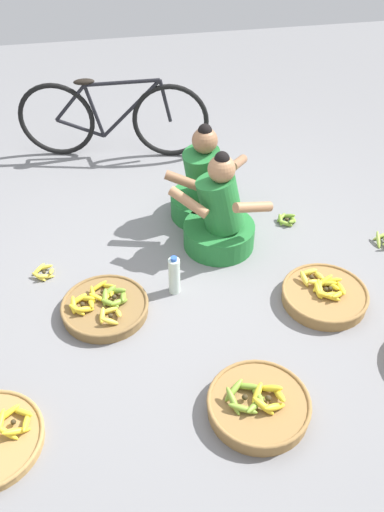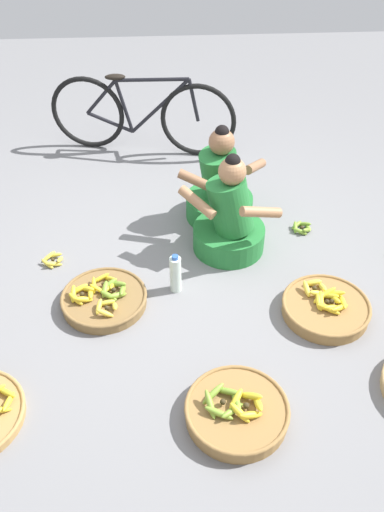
# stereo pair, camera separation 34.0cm
# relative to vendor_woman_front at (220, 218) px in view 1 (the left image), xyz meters

# --- Properties ---
(ground_plane) EXTENTS (10.00, 10.00, 0.00)m
(ground_plane) POSITION_rel_vendor_woman_front_xyz_m (-0.30, -0.30, -0.25)
(ground_plane) COLOR slate
(vendor_woman_front) EXTENTS (0.70, 0.54, 0.78)m
(vendor_woman_front) POSITION_rel_vendor_woman_front_xyz_m (0.00, 0.00, 0.00)
(vendor_woman_front) COLOR #237233
(vendor_woman_front) RESTS_ON ground
(vendor_woman_behind) EXTENTS (0.70, 0.55, 0.78)m
(vendor_woman_behind) POSITION_rel_vendor_woman_front_xyz_m (-0.03, 0.40, 0.00)
(vendor_woman_behind) COLOR #237233
(vendor_woman_behind) RESTS_ON ground
(bicycle_leaning) EXTENTS (1.67, 0.41, 0.73)m
(bicycle_leaning) POSITION_rel_vendor_woman_front_xyz_m (-0.63, 1.49, 0.11)
(bicycle_leaning) COLOR black
(bicycle_leaning) RESTS_ON ground
(banana_basket_near_bicycle) EXTENTS (0.56, 0.56, 0.15)m
(banana_basket_near_bicycle) POSITION_rel_vendor_woman_front_xyz_m (-0.88, -0.53, -0.20)
(banana_basket_near_bicycle) COLOR brown
(banana_basket_near_bicycle) RESTS_ON ground
(banana_basket_near_vendor) EXTENTS (0.56, 0.56, 0.16)m
(banana_basket_near_vendor) POSITION_rel_vendor_woman_front_xyz_m (0.55, -0.71, -0.19)
(banana_basket_near_vendor) COLOR olive
(banana_basket_near_vendor) RESTS_ON ground
(banana_basket_front_right) EXTENTS (0.56, 0.56, 0.17)m
(banana_basket_front_right) POSITION_rel_vendor_woman_front_xyz_m (-0.12, -1.44, -0.19)
(banana_basket_front_right) COLOR olive
(banana_basket_front_right) RESTS_ON ground
(loose_bananas_back_right) EXTENTS (0.17, 0.17, 0.08)m
(loose_bananas_back_right) POSITION_rel_vendor_woman_front_xyz_m (0.59, 0.17, -0.22)
(loose_bananas_back_right) COLOR olive
(loose_bananas_back_right) RESTS_ON ground
(loose_bananas_front_center) EXTENTS (0.17, 0.18, 0.07)m
(loose_bananas_front_center) POSITION_rel_vendor_woman_front_xyz_m (-1.27, -0.09, -0.22)
(loose_bananas_front_center) COLOR yellow
(loose_bananas_front_center) RESTS_ON ground
(water_bottle) EXTENTS (0.08, 0.08, 0.30)m
(water_bottle) POSITION_rel_vendor_woman_front_xyz_m (-0.40, -0.42, -0.11)
(water_bottle) COLOR silver
(water_bottle) RESTS_ON ground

